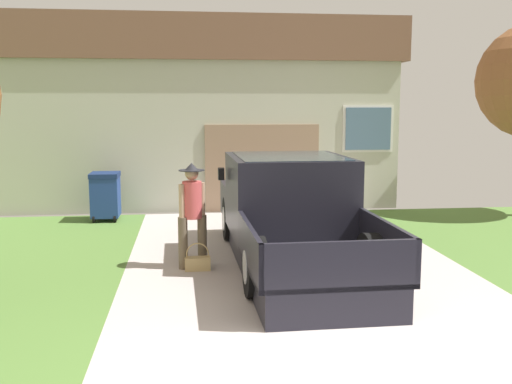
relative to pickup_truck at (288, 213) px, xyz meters
The scene contains 5 objects.
pickup_truck is the anchor object (origin of this frame).
person_with_hat 1.58m from the pickup_truck, 168.31° to the right, with size 0.44×0.39×1.62m.
handbag 1.68m from the pickup_truck, 161.07° to the right, with size 0.38×0.18×0.42m.
house_with_garage 7.59m from the pickup_truck, 99.71° to the left, with size 9.81×5.83×4.55m.
wheeled_trash_bin 5.04m from the pickup_truck, 132.21° to the left, with size 0.60×0.72×1.04m.
Camera 1 is at (-1.63, -4.66, 2.47)m, focal length 41.76 mm.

